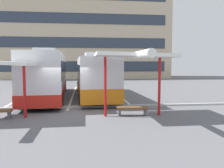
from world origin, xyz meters
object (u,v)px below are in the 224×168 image
(coach_bus_0, at_px, (48,75))
(bench_1, at_px, (132,109))
(coach_bus_1, at_px, (94,77))
(waiting_shelter_1, at_px, (134,57))

(coach_bus_0, distance_m, bench_1, 9.13)
(bench_1, bearing_deg, coach_bus_1, 102.92)
(coach_bus_1, height_order, waiting_shelter_1, coach_bus_1)
(coach_bus_0, height_order, coach_bus_1, coach_bus_0)
(coach_bus_1, distance_m, bench_1, 7.59)
(coach_bus_0, xyz_separation_m, coach_bus_1, (3.70, 0.06, -0.17))
(coach_bus_0, xyz_separation_m, bench_1, (5.38, -7.24, -1.45))
(bench_1, bearing_deg, coach_bus_0, 126.62)
(coach_bus_0, height_order, waiting_shelter_1, coach_bus_0)
(coach_bus_1, bearing_deg, waiting_shelter_1, -77.58)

